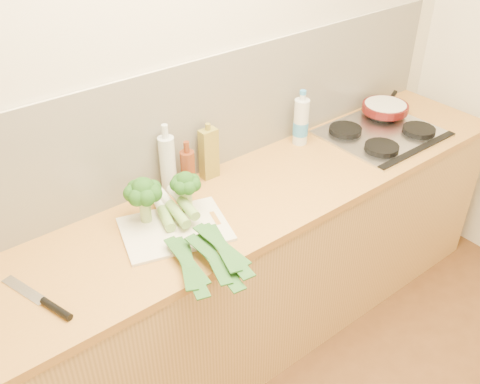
# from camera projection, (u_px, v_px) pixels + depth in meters

# --- Properties ---
(room_shell) EXTENTS (3.50, 3.50, 3.50)m
(room_shell) POSITION_uv_depth(u_px,v_px,m) (186.00, 123.00, 2.32)
(room_shell) COLOR beige
(room_shell) RESTS_ON ground
(counter) EXTENTS (3.20, 0.62, 0.90)m
(counter) POSITION_uv_depth(u_px,v_px,m) (228.00, 281.00, 2.54)
(counter) COLOR tan
(counter) RESTS_ON ground
(gas_hob) EXTENTS (0.58, 0.50, 0.04)m
(gas_hob) POSITION_uv_depth(u_px,v_px,m) (382.00, 132.00, 2.80)
(gas_hob) COLOR silver
(gas_hob) RESTS_ON counter
(chopping_board) EXTENTS (0.48, 0.41, 0.01)m
(chopping_board) POSITION_uv_depth(u_px,v_px,m) (175.00, 229.00, 2.13)
(chopping_board) COLOR white
(chopping_board) RESTS_ON counter
(broccoli_left) EXTENTS (0.15, 0.15, 0.20)m
(broccoli_left) POSITION_uv_depth(u_px,v_px,m) (143.00, 192.00, 2.10)
(broccoli_left) COLOR #92AC64
(broccoli_left) RESTS_ON chopping_board
(broccoli_right) EXTENTS (0.13, 0.13, 0.18)m
(broccoli_right) POSITION_uv_depth(u_px,v_px,m) (186.00, 185.00, 2.16)
(broccoli_right) COLOR #92AC64
(broccoli_right) RESTS_ON chopping_board
(leek_front) EXTENTS (0.24, 0.64, 0.04)m
(leek_front) POSITION_uv_depth(u_px,v_px,m) (172.00, 230.00, 2.08)
(leek_front) COLOR white
(leek_front) RESTS_ON chopping_board
(leek_mid) EXTENTS (0.16, 0.70, 0.04)m
(leek_mid) POSITION_uv_depth(u_px,v_px,m) (185.00, 223.00, 2.09)
(leek_mid) COLOR white
(leek_mid) RESTS_ON chopping_board
(leek_back) EXTENTS (0.15, 0.64, 0.04)m
(leek_back) POSITION_uv_depth(u_px,v_px,m) (198.00, 219.00, 2.08)
(leek_back) COLOR white
(leek_back) RESTS_ON chopping_board
(chefs_knife) EXTENTS (0.13, 0.34, 0.03)m
(chefs_knife) POSITION_uv_depth(u_px,v_px,m) (48.00, 304.00, 1.79)
(chefs_knife) COLOR silver
(chefs_knife) RESTS_ON counter
(skillet) EXTENTS (0.35, 0.25, 0.04)m
(skillet) POSITION_uv_depth(u_px,v_px,m) (385.00, 107.00, 2.94)
(skillet) COLOR #53100D
(skillet) RESTS_ON gas_hob
(oil_tin) EXTENTS (0.08, 0.05, 0.27)m
(oil_tin) POSITION_uv_depth(u_px,v_px,m) (209.00, 153.00, 2.40)
(oil_tin) COLOR olive
(oil_tin) RESTS_ON counter
(glass_bottle) EXTENTS (0.07, 0.07, 0.33)m
(glass_bottle) POSITION_uv_depth(u_px,v_px,m) (168.00, 164.00, 2.29)
(glass_bottle) COLOR silver
(glass_bottle) RESTS_ON counter
(amber_bottle) EXTENTS (0.06, 0.06, 0.23)m
(amber_bottle) POSITION_uv_depth(u_px,v_px,m) (188.00, 169.00, 2.34)
(amber_bottle) COLOR #632913
(amber_bottle) RESTS_ON counter
(water_bottle) EXTENTS (0.08, 0.08, 0.27)m
(water_bottle) POSITION_uv_depth(u_px,v_px,m) (301.00, 123.00, 2.67)
(water_bottle) COLOR silver
(water_bottle) RESTS_ON counter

